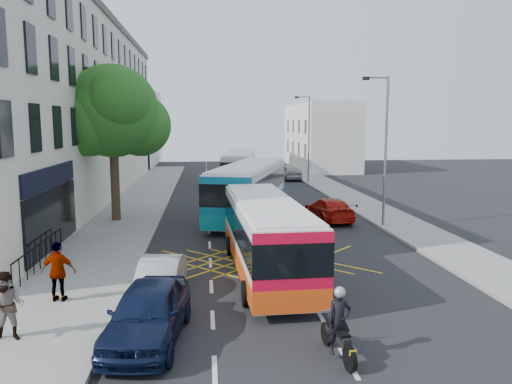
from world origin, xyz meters
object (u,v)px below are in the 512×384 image
object	(u,v)px
parked_car_silver	(160,278)
distant_car_grey	(229,169)
distant_car_dark	(266,165)
pedestrian_far	(58,272)
lamp_far	(308,134)
bus_near	(266,235)
bus_far	(239,168)
lamp_near	(384,143)
red_hatchback	(329,209)
bus_mid	(249,190)
street_tree	(112,112)
pedestrian_near	(7,306)
distant_car_silver	(289,172)
parked_car_blue	(148,313)
motorbike	(339,325)

from	to	relation	value
parked_car_silver	distant_car_grey	distance (m)	38.44
distant_car_dark	pedestrian_far	bearing A→B (deg)	69.55
pedestrian_far	lamp_far	bearing A→B (deg)	-108.92
lamp_far	bus_near	xyz separation A→B (m)	(-7.30, -27.62, -3.12)
bus_far	parked_car_silver	size ratio (longest dim) A/B	2.92
lamp_near	red_hatchback	xyz separation A→B (m)	(-2.36, 2.23, -3.95)
bus_mid	red_hatchback	distance (m)	4.91
street_tree	bus_far	world-z (taller)	street_tree
bus_far	pedestrian_near	distance (m)	33.28
bus_near	distant_car_dark	xyz separation A→B (m)	(4.92, 40.51, -0.86)
street_tree	distant_car_dark	bearing A→B (deg)	67.60
lamp_near	distant_car_grey	bearing A→B (deg)	103.76
parked_car_silver	distant_car_silver	size ratio (longest dim) A/B	0.87
lamp_far	distant_car_silver	distance (m)	5.21
street_tree	parked_car_blue	world-z (taller)	street_tree
parked_car_blue	red_hatchback	xyz separation A→B (m)	(8.74, 15.45, -0.10)
lamp_near	lamp_far	distance (m)	20.00
parked_car_blue	red_hatchback	world-z (taller)	parked_car_blue
bus_far	parked_car_blue	size ratio (longest dim) A/B	2.46
distant_car_grey	pedestrian_far	distance (m)	39.37
motorbike	parked_car_blue	xyz separation A→B (m)	(-4.72, 1.47, -0.08)
parked_car_silver	pedestrian_near	xyz separation A→B (m)	(-3.54, -3.29, 0.43)
distant_car_grey	pedestrian_near	distance (m)	42.22
bus_mid	parked_car_silver	distance (m)	14.17
parked_car_blue	distant_car_silver	xyz separation A→B (m)	(9.96, 36.52, -0.02)
lamp_far	pedestrian_far	xyz separation A→B (m)	(-14.16, -30.34, -3.52)
lamp_far	bus_mid	size ratio (longest dim) A/B	0.68
street_tree	bus_near	world-z (taller)	street_tree
motorbike	pedestrian_far	bearing A→B (deg)	143.22
bus_far	motorbike	world-z (taller)	bus_far
parked_car_silver	distant_car_grey	size ratio (longest dim) A/B	0.85
lamp_far	red_hatchback	size ratio (longest dim) A/B	1.74
red_hatchback	pedestrian_near	xyz separation A→B (m)	(-12.28, -15.39, 0.39)
distant_car_silver	red_hatchback	bearing A→B (deg)	81.49
bus_far	lamp_far	bearing A→B (deg)	14.97
lamp_far	parked_car_silver	size ratio (longest dim) A/B	2.10
street_tree	lamp_far	world-z (taller)	street_tree
bus_mid	red_hatchback	world-z (taller)	bus_mid
bus_near	pedestrian_far	world-z (taller)	bus_near
bus_near	bus_mid	xyz separation A→B (m)	(0.36, 11.26, 0.22)
lamp_far	distant_car_silver	size ratio (longest dim) A/B	1.82
parked_car_blue	distant_car_grey	world-z (taller)	parked_car_blue
lamp_far	pedestrian_near	size ratio (longest dim) A/B	4.43
bus_far	pedestrian_near	bearing A→B (deg)	-97.23
motorbike	distant_car_dark	bearing A→B (deg)	77.59
bus_far	distant_car_silver	world-z (taller)	bus_far
motorbike	distant_car_grey	distance (m)	43.04
street_tree	parked_car_blue	bearing A→B (deg)	-77.43
motorbike	pedestrian_far	size ratio (longest dim) A/B	1.08
bus_near	pedestrian_near	xyz separation A→B (m)	(-7.34, -5.53, -0.44)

